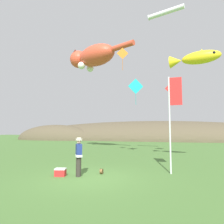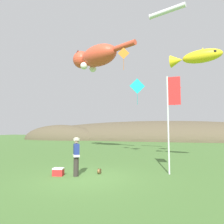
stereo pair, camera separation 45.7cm
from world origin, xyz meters
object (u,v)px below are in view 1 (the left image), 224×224
object	(u,v)px
kite_spool	(101,171)
kite_diamond_teal	(136,86)
kite_fish_windsock	(195,58)
kite_tube_streamer	(165,12)
picnic_cooler	(60,172)
kite_giant_cat	(92,57)
kite_diamond_red	(172,89)
festival_attendant	(79,155)
festival_banner_pole	(172,109)
kite_diamond_orange	(123,54)

from	to	relation	value
kite_spool	kite_diamond_teal	bearing A→B (deg)	83.92
kite_fish_windsock	kite_tube_streamer	distance (m)	4.98
kite_fish_windsock	picnic_cooler	bearing A→B (deg)	-144.00
kite_giant_cat	kite_diamond_red	distance (m)	8.67
kite_spool	kite_diamond_teal	world-z (taller)	kite_diamond_teal
kite_spool	kite_giant_cat	bearing A→B (deg)	113.64
festival_attendant	kite_giant_cat	bearing A→B (deg)	107.62
kite_tube_streamer	kite_diamond_teal	distance (m)	6.01
kite_spool	kite_tube_streamer	world-z (taller)	kite_tube_streamer
kite_fish_windsock	festival_banner_pole	bearing A→B (deg)	-117.53
picnic_cooler	kite_diamond_teal	xyz separation A→B (m)	(2.42, 7.73, 5.52)
kite_spool	kite_diamond_teal	xyz separation A→B (m)	(0.73, 6.82, 5.56)
kite_spool	festival_banner_pole	distance (m)	4.63
picnic_cooler	kite_diamond_red	xyz separation A→B (m)	(5.32, 8.96, 5.43)
kite_fish_windsock	kite_diamond_teal	world-z (taller)	kite_fish_windsock
festival_attendant	kite_diamond_orange	distance (m)	9.54
festival_banner_pole	kite_fish_windsock	size ratio (longest dim) A/B	1.52
kite_diamond_teal	festival_attendant	bearing A→B (deg)	-101.83
kite_diamond_orange	kite_diamond_red	size ratio (longest dim) A/B	0.87
festival_attendant	kite_diamond_teal	bearing A→B (deg)	78.17
kite_spool	festival_banner_pole	bearing A→B (deg)	15.24
kite_diamond_teal	kite_tube_streamer	bearing A→B (deg)	-26.07
festival_attendant	kite_diamond_teal	xyz separation A→B (m)	(1.59, 7.58, 4.74)
kite_tube_streamer	kite_diamond_teal	xyz separation A→B (m)	(-2.49, 1.22, -5.33)
festival_attendant	kite_spool	size ratio (longest dim) A/B	6.74
kite_fish_windsock	kite_diamond_orange	bearing A→B (deg)	162.34
kite_spool	picnic_cooler	distance (m)	1.93
picnic_cooler	kite_fish_windsock	size ratio (longest dim) A/B	0.17
kite_spool	festival_banner_pole	world-z (taller)	festival_banner_pole
festival_banner_pole	kite_giant_cat	distance (m)	12.81
festival_banner_pole	kite_tube_streamer	size ratio (longest dim) A/B	1.75
kite_spool	kite_diamond_red	distance (m)	10.39
kite_tube_streamer	kite_giant_cat	bearing A→B (deg)	153.62
festival_banner_pole	kite_tube_streamer	world-z (taller)	kite_tube_streamer
kite_giant_cat	kite_diamond_red	bearing A→B (deg)	-8.47
picnic_cooler	kite_tube_streamer	distance (m)	13.57
picnic_cooler	kite_diamond_red	size ratio (longest dim) A/B	0.26
festival_attendant	festival_banner_pole	size ratio (longest dim) A/B	0.37
kite_fish_windsock	kite_diamond_orange	size ratio (longest dim) A/B	1.75
kite_spool	picnic_cooler	size ratio (longest dim) A/B	0.48
picnic_cooler	kite_diamond_teal	size ratio (longest dim) A/B	0.25
festival_attendant	kite_diamond_teal	size ratio (longest dim) A/B	0.81
kite_giant_cat	kite_fish_windsock	distance (m)	10.79
picnic_cooler	kite_fish_windsock	distance (m)	10.48
kite_tube_streamer	kite_diamond_red	xyz separation A→B (m)	(0.41, 2.45, -5.42)
festival_attendant	kite_tube_streamer	world-z (taller)	kite_tube_streamer
picnic_cooler	kite_diamond_red	world-z (taller)	kite_diamond_red
kite_diamond_red	kite_tube_streamer	bearing A→B (deg)	-99.60
kite_fish_windsock	kite_diamond_red	distance (m)	4.47
kite_spool	kite_diamond_red	size ratio (longest dim) A/B	0.13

